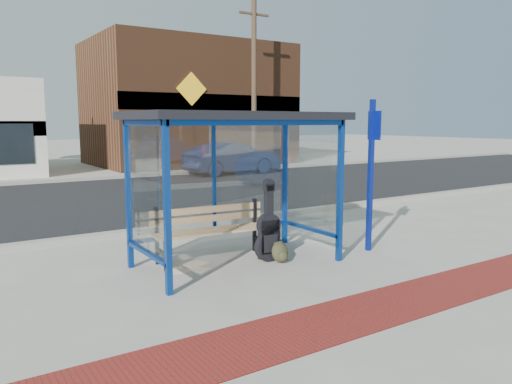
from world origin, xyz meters
TOP-DOWN VIEW (x-y plane):
  - ground at (0.00, 0.00)m, footprint 120.00×120.00m
  - brick_paver_strip at (0.00, -2.60)m, footprint 60.00×1.00m
  - curb_near at (0.00, 2.90)m, footprint 60.00×0.25m
  - street_asphalt at (0.00, 8.00)m, footprint 60.00×10.00m
  - curb_far at (0.00, 13.10)m, footprint 60.00×0.25m
  - far_sidewalk at (0.00, 15.00)m, footprint 60.00×4.00m
  - bus_shelter at (0.00, 0.07)m, footprint 3.30×1.80m
  - storefront_brown at (8.00, 18.49)m, footprint 10.00×7.08m
  - tree_right at (12.50, 22.00)m, footprint 3.60×3.60m
  - utility_pole_east at (9.00, 13.40)m, footprint 1.60×0.24m
  - bench at (-0.21, 0.47)m, footprint 2.02×0.65m
  - guitar_bag at (0.52, -0.13)m, footprint 0.48×0.17m
  - suitcase at (0.62, -0.01)m, footprint 0.40×0.33m
  - backpack at (0.63, -0.32)m, footprint 0.30×0.28m
  - sign_post at (2.41, -0.54)m, footprint 0.12×0.33m
  - newspaper_a at (-0.97, 0.20)m, footprint 0.33×0.40m
  - newspaper_b at (-0.67, 0.07)m, footprint 0.41×0.43m
  - newspaper_c at (-0.57, 0.35)m, footprint 0.41×0.35m
  - parked_car at (7.00, 12.04)m, footprint 4.31×1.65m
  - fire_hydrant at (11.01, 13.45)m, footprint 0.35×0.23m

SIDE VIEW (x-z plane):
  - ground at x=0.00m, z-range 0.00..0.00m
  - street_asphalt at x=0.00m, z-range 0.00..0.00m
  - newspaper_b at x=-0.67m, z-range 0.00..0.01m
  - newspaper_c at x=-0.57m, z-range 0.00..0.01m
  - newspaper_a at x=-0.97m, z-range 0.00..0.01m
  - far_sidewalk at x=0.00m, z-range 0.00..0.01m
  - brick_paver_strip at x=0.00m, z-range 0.00..0.01m
  - curb_near at x=0.00m, z-range 0.00..0.12m
  - curb_far at x=0.00m, z-range 0.00..0.12m
  - backpack at x=0.63m, z-range -0.01..0.34m
  - suitcase at x=0.62m, z-range -0.02..0.59m
  - fire_hydrant at x=11.01m, z-range 0.03..0.81m
  - guitar_bag at x=0.52m, z-range -0.17..1.11m
  - bench at x=-0.21m, z-range 0.06..1.00m
  - parked_car at x=7.00m, z-range 0.00..1.40m
  - sign_post at x=2.41m, z-range 0.17..2.82m
  - bus_shelter at x=0.00m, z-range 0.86..3.28m
  - storefront_brown at x=8.00m, z-range 0.00..6.40m
  - utility_pole_east at x=9.00m, z-range 0.11..8.11m
  - tree_right at x=12.50m, z-range 1.94..8.97m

